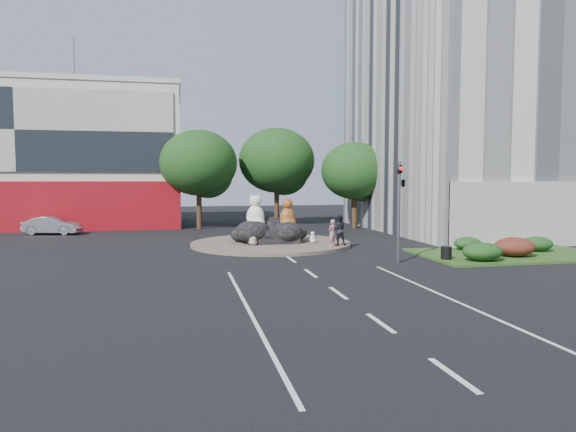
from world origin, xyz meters
name	(u,v)px	position (x,y,z in m)	size (l,w,h in m)	color
ground	(311,274)	(0.00, 0.00, 0.00)	(120.00, 120.00, 0.00)	black
roundabout_island	(271,244)	(0.00, 10.00, 0.10)	(10.00, 10.00, 0.20)	brown
rock_plinth	(271,235)	(0.00, 10.00, 0.65)	(3.20, 2.60, 0.90)	black
shophouse_block	(37,157)	(-18.00, 27.91, 6.18)	(25.20, 12.30, 17.40)	beige
office_tower	(504,12)	(20.00, 16.00, 17.50)	(20.00, 20.00, 35.00)	silver
grass_verge	(511,254)	(12.00, 3.00, 0.06)	(10.00, 6.00, 0.12)	#234F1A
tree_left	(199,166)	(-3.93, 22.06, 5.25)	(6.46, 6.46, 8.27)	#382314
tree_mid	(277,164)	(3.07, 24.06, 5.56)	(6.84, 6.84, 8.76)	#382314
tree_right	(355,174)	(9.07, 20.06, 4.63)	(5.70, 5.70, 7.30)	#382314
hedge_near_green	(482,252)	(9.00, 1.00, 0.57)	(2.00, 1.60, 0.90)	black
hedge_red	(514,247)	(11.50, 2.00, 0.61)	(2.20, 1.76, 0.99)	#4F1515
hedge_mid_green	(537,244)	(14.00, 3.50, 0.53)	(1.80, 1.44, 0.81)	black
hedge_back_green	(468,243)	(10.50, 4.80, 0.48)	(1.60, 1.28, 0.72)	black
traffic_light	(401,190)	(5.10, 2.00, 3.62)	(0.44, 1.24, 5.00)	#595B60
street_lamp	(475,173)	(12.82, 8.00, 4.55)	(2.34, 0.22, 8.06)	#595B60
cat_white	(255,211)	(-0.99, 9.93, 2.18)	(1.29, 1.12, 2.15)	white
cat_tabby	(287,212)	(1.05, 9.95, 2.06)	(1.15, 1.00, 1.92)	#C46B29
kitten_calico	(253,237)	(-1.33, 8.72, 0.68)	(0.58, 0.50, 0.97)	silver
kitten_white	(313,237)	(2.46, 9.08, 0.57)	(0.44, 0.38, 0.73)	silver
pedestrian_pink	(332,233)	(3.15, 7.23, 0.99)	(0.58, 0.38, 1.58)	tan
pedestrian_dark	(339,230)	(3.66, 7.57, 1.12)	(0.90, 0.70, 1.85)	black
parked_car	(52,226)	(-14.99, 19.65, 0.68)	(1.44, 4.14, 1.36)	#B2B6BA
litter_bin	(446,253)	(7.50, 1.81, 0.44)	(0.54, 0.54, 0.64)	black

